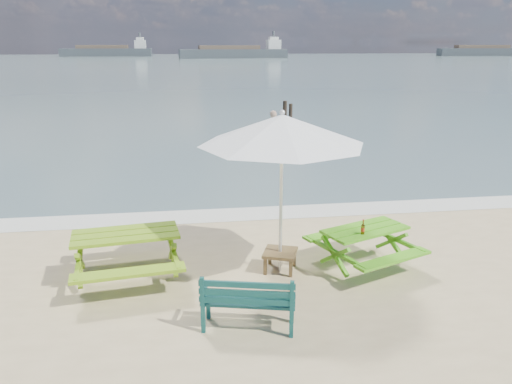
{
  "coord_description": "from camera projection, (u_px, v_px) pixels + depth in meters",
  "views": [
    {
      "loc": [
        -1.38,
        -5.94,
        3.72
      ],
      "look_at": [
        -0.11,
        3.0,
        1.0
      ],
      "focal_mm": 35.0,
      "sensor_mm": 36.0,
      "label": 1
    }
  ],
  "objects": [
    {
      "name": "sea",
      "position": [
        191.0,
        64.0,
        87.46
      ],
      "size": [
        300.0,
        300.0,
        0.0
      ],
      "primitive_type": "plane",
      "color": "slate",
      "rests_on": "ground"
    },
    {
      "name": "foam_strip",
      "position": [
        251.0,
        214.0,
        11.24
      ],
      "size": [
        22.0,
        0.9,
        0.01
      ],
      "primitive_type": "cube",
      "color": "silver",
      "rests_on": "ground"
    },
    {
      "name": "picnic_table_left",
      "position": [
        127.0,
        257.0,
        8.08
      ],
      "size": [
        1.89,
        2.05,
        0.8
      ],
      "color": "#729C17",
      "rests_on": "ground"
    },
    {
      "name": "picnic_table_right",
      "position": [
        364.0,
        248.0,
        8.54
      ],
      "size": [
        1.96,
        2.05,
        0.7
      ],
      "color": "#4CA519",
      "rests_on": "ground"
    },
    {
      "name": "park_bench",
      "position": [
        248.0,
        311.0,
        6.72
      ],
      "size": [
        1.32,
        0.71,
        0.77
      ],
      "color": "#0F413F",
      "rests_on": "ground"
    },
    {
      "name": "side_table",
      "position": [
        280.0,
        260.0,
        8.43
      ],
      "size": [
        0.69,
        0.69,
        0.35
      ],
      "color": "brown",
      "rests_on": "ground"
    },
    {
      "name": "patio_umbrella",
      "position": [
        282.0,
        130.0,
        7.79
      ],
      "size": [
        3.43,
        3.43,
        2.65
      ],
      "color": "silver",
      "rests_on": "ground"
    },
    {
      "name": "beer_bottle",
      "position": [
        363.0,
        229.0,
        8.17
      ],
      "size": [
        0.06,
        0.06,
        0.25
      ],
      "color": "#935815",
      "rests_on": "picnic_table_right"
    },
    {
      "name": "swimmer",
      "position": [
        273.0,
        131.0,
        22.94
      ],
      "size": [
        0.79,
        0.64,
        1.88
      ],
      "color": "tan",
      "rests_on": "ground"
    },
    {
      "name": "mooring_pilings",
      "position": [
        287.0,
        116.0,
        23.16
      ],
      "size": [
        0.58,
        0.78,
        1.36
      ],
      "color": "black",
      "rests_on": "ground"
    },
    {
      "name": "cargo_ships",
      "position": [
        385.0,
        52.0,
        132.12
      ],
      "size": [
        167.82,
        29.05,
        4.4
      ],
      "color": "#3B4146",
      "rests_on": "ground"
    }
  ]
}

